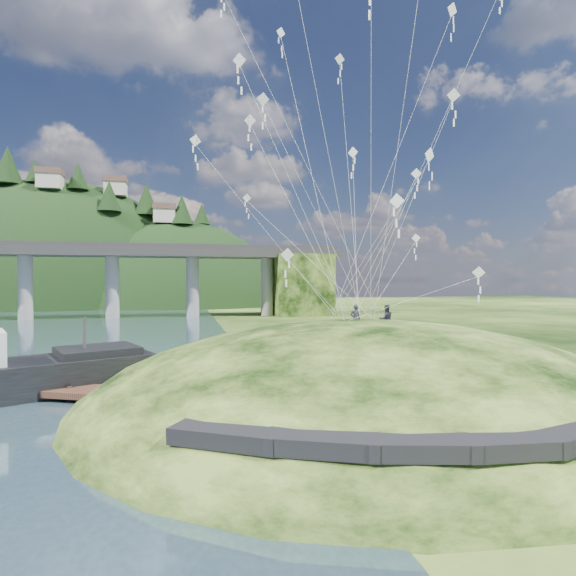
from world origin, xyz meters
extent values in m
plane|color=black|center=(0.00, 0.00, 0.00)|extent=(320.00, 320.00, 0.00)
ellipsoid|color=black|center=(8.00, 2.00, -1.50)|extent=(36.00, 32.00, 13.00)
cube|color=black|center=(-1.50, -8.00, 2.03)|extent=(4.32, 3.62, 0.71)
cube|color=black|center=(1.50, -9.65, 2.09)|extent=(4.10, 2.97, 0.61)
cube|color=black|center=(4.50, -10.65, 2.08)|extent=(3.85, 2.37, 0.62)
cube|color=black|center=(7.50, -11.10, 2.04)|extent=(3.62, 1.83, 0.66)
cube|color=black|center=(10.50, -10.90, 2.05)|extent=(3.82, 2.27, 0.68)
cylinder|color=gray|center=(-32.00, 70.00, 6.50)|extent=(2.60, 2.60, 13.00)
cylinder|color=gray|center=(-16.50, 70.00, 6.50)|extent=(2.60, 2.60, 13.00)
cylinder|color=gray|center=(-1.00, 70.00, 6.50)|extent=(2.60, 2.60, 13.00)
cylinder|color=gray|center=(14.50, 70.00, 6.50)|extent=(2.60, 2.60, 13.00)
cube|color=black|center=(22.00, 70.00, 6.50)|extent=(12.00, 11.00, 13.00)
ellipsoid|color=black|center=(-40.00, 126.00, -6.00)|extent=(96.00, 68.00, 88.00)
ellipsoid|color=black|center=(-5.00, 118.00, -10.00)|extent=(76.00, 56.00, 72.00)
cone|color=black|center=(-49.87, 114.63, 39.23)|extent=(8.01, 8.01, 10.54)
cone|color=black|center=(-42.87, 114.06, 37.88)|extent=(4.97, 4.97, 6.54)
cone|color=black|center=(-31.40, 112.04, 36.68)|extent=(5.83, 5.83, 7.67)
cone|color=black|center=(-22.45, 107.08, 30.58)|extent=(6.47, 6.47, 8.51)
cone|color=black|center=(-13.22, 113.99, 31.23)|extent=(7.13, 7.13, 9.38)
cone|color=black|center=(-3.12, 109.03, 27.87)|extent=(6.56, 6.56, 8.63)
cone|color=black|center=(2.77, 114.63, 27.68)|extent=(4.88, 4.88, 6.42)
cube|color=beige|center=(-38.00, 110.00, 34.28)|extent=(6.00, 5.00, 4.00)
cube|color=brown|center=(-38.00, 110.00, 36.98)|extent=(6.40, 5.40, 1.60)
cube|color=beige|center=(-22.00, 116.00, 34.18)|extent=(6.00, 5.00, 4.00)
cube|color=brown|center=(-22.00, 116.00, 36.88)|extent=(6.40, 5.40, 1.60)
cube|color=beige|center=(-8.00, 110.00, 25.88)|extent=(6.00, 5.00, 4.00)
cube|color=brown|center=(-8.00, 110.00, 28.58)|extent=(6.40, 5.40, 1.60)
cube|color=black|center=(-8.97, 10.26, 2.51)|extent=(6.48, 6.02, 0.52)
cylinder|color=#2D2B2B|center=(-9.77, 9.92, 3.64)|extent=(0.21, 0.21, 2.60)
cube|color=#3C2218|center=(-3.80, 4.02, 0.51)|extent=(15.60, 8.84, 0.40)
cylinder|color=#3C2218|center=(-10.05, 6.82, 0.23)|extent=(0.34, 0.34, 1.14)
cylinder|color=#3C2218|center=(-6.93, 5.42, 0.23)|extent=(0.34, 0.34, 1.14)
cylinder|color=#3C2218|center=(-3.80, 4.02, 0.23)|extent=(0.34, 0.34, 1.14)
cylinder|color=#3C2218|center=(-0.68, 2.61, 0.23)|extent=(0.34, 0.34, 1.14)
cylinder|color=#3C2218|center=(2.44, 1.21, 0.23)|extent=(0.34, 0.34, 1.14)
imported|color=#22232E|center=(8.29, 4.38, 5.89)|extent=(0.74, 0.52, 1.93)
imported|color=#22232E|center=(10.33, 3.95, 5.88)|extent=(1.04, 0.85, 1.97)
cube|color=silver|center=(9.08, 9.81, 24.97)|extent=(0.83, 0.25, 0.82)
cube|color=silver|center=(9.08, 9.81, 24.38)|extent=(0.11, 0.06, 0.48)
cube|color=silver|center=(9.08, 9.81, 23.79)|extent=(0.11, 0.06, 0.48)
cube|color=silver|center=(9.08, 9.81, 23.20)|extent=(0.11, 0.06, 0.48)
cube|color=silver|center=(11.87, 2.80, 14.51)|extent=(0.63, 0.35, 0.68)
cube|color=silver|center=(11.87, 2.80, 14.03)|extent=(0.09, 0.04, 0.40)
cube|color=silver|center=(11.87, 2.80, 13.54)|extent=(0.09, 0.04, 0.40)
cube|color=silver|center=(11.87, 2.80, 13.05)|extent=(0.09, 0.04, 0.40)
cube|color=silver|center=(8.30, -4.83, 13.42)|extent=(0.64, 0.34, 0.69)
cube|color=silver|center=(8.30, -4.83, 12.93)|extent=(0.08, 0.07, 0.40)
cube|color=silver|center=(8.30, -4.83, 12.44)|extent=(0.08, 0.07, 0.40)
cube|color=silver|center=(8.30, -4.83, 11.95)|extent=(0.08, 0.07, 0.40)
cube|color=silver|center=(1.65, 7.68, 18.82)|extent=(0.83, 0.29, 0.84)
cube|color=silver|center=(1.65, 7.68, 18.21)|extent=(0.11, 0.03, 0.50)
cube|color=silver|center=(1.65, 7.68, 17.61)|extent=(0.11, 0.03, 0.50)
cube|color=silver|center=(1.65, 7.68, 17.00)|extent=(0.11, 0.03, 0.50)
cube|color=silver|center=(7.21, -3.69, 11.42)|extent=(0.56, 0.56, 0.74)
cube|color=silver|center=(7.21, -3.69, 10.89)|extent=(0.09, 0.07, 0.44)
cube|color=silver|center=(7.21, -3.69, 10.36)|extent=(0.09, 0.07, 0.44)
cube|color=silver|center=(7.21, -3.69, 9.83)|extent=(0.09, 0.07, 0.44)
cube|color=silver|center=(10.25, 9.89, 17.74)|extent=(0.62, 0.67, 0.86)
cube|color=silver|center=(10.25, 9.89, 17.12)|extent=(0.10, 0.08, 0.50)
cube|color=silver|center=(10.25, 9.89, 16.51)|extent=(0.10, 0.08, 0.50)
cube|color=silver|center=(10.25, 9.89, 15.89)|extent=(0.10, 0.08, 0.50)
cube|color=silver|center=(13.89, 1.97, 24.92)|extent=(0.84, 0.32, 0.86)
cube|color=silver|center=(13.89, 1.97, 24.30)|extent=(0.11, 0.08, 0.50)
cube|color=silver|center=(13.89, 1.97, 23.69)|extent=(0.11, 0.08, 0.50)
cube|color=silver|center=(13.89, 1.97, 23.07)|extent=(0.11, 0.08, 0.50)
cube|color=silver|center=(17.50, 4.04, 8.09)|extent=(0.80, 0.46, 0.86)
cube|color=silver|center=(17.50, 4.04, 7.46)|extent=(0.12, 0.05, 0.51)
cube|color=silver|center=(17.50, 4.04, 6.83)|extent=(0.12, 0.05, 0.51)
cube|color=silver|center=(17.50, 4.04, 6.21)|extent=(0.12, 0.05, 0.51)
cube|color=silver|center=(2.03, 4.69, 19.19)|extent=(0.82, 0.29, 0.79)
cube|color=silver|center=(2.03, 4.69, 18.61)|extent=(0.11, 0.04, 0.47)
cube|color=silver|center=(2.03, 4.69, 18.03)|extent=(0.11, 0.04, 0.47)
cube|color=silver|center=(2.03, 4.69, 17.45)|extent=(0.11, 0.04, 0.47)
cube|color=silver|center=(-2.19, 6.31, 16.72)|extent=(0.74, 0.34, 0.78)
cube|color=silver|center=(-2.19, 6.31, 16.16)|extent=(0.09, 0.08, 0.46)
cube|color=silver|center=(-2.19, 6.31, 15.61)|extent=(0.09, 0.08, 0.46)
cube|color=silver|center=(-2.19, 6.31, 15.05)|extent=(0.09, 0.08, 0.46)
cube|color=silver|center=(3.47, 5.89, 24.24)|extent=(0.66, 0.29, 0.70)
cube|color=silver|center=(3.47, 5.89, 23.75)|extent=(0.09, 0.06, 0.40)
cube|color=silver|center=(3.47, 5.89, 23.26)|extent=(0.09, 0.06, 0.40)
cube|color=silver|center=(3.47, 5.89, 22.76)|extent=(0.09, 0.06, 0.40)
cube|color=silver|center=(5.73, -3.89, 20.74)|extent=(0.11, 0.04, 0.47)
cube|color=silver|center=(5.73, -3.89, 20.16)|extent=(0.11, 0.04, 0.47)
cube|color=silver|center=(0.50, 4.50, 21.40)|extent=(0.80, 0.40, 0.84)
cube|color=silver|center=(0.50, 4.50, 20.79)|extent=(0.11, 0.04, 0.50)
cube|color=silver|center=(0.50, 4.50, 20.18)|extent=(0.11, 0.04, 0.50)
cube|color=silver|center=(0.50, 4.50, 19.57)|extent=(0.11, 0.04, 0.50)
cube|color=silver|center=(11.51, -1.85, 17.71)|extent=(0.71, 0.25, 0.71)
cube|color=silver|center=(11.51, -1.85, 17.19)|extent=(0.09, 0.02, 0.42)
cube|color=silver|center=(11.51, -1.85, 16.68)|extent=(0.09, 0.02, 0.42)
cube|color=silver|center=(11.51, -1.85, 16.16)|extent=(0.09, 0.02, 0.42)
cube|color=silver|center=(2.00, 11.86, 14.12)|extent=(0.68, 0.22, 0.66)
cube|color=silver|center=(2.00, 11.86, 13.64)|extent=(0.09, 0.03, 0.39)
cube|color=silver|center=(2.00, 11.86, 13.16)|extent=(0.09, 0.03, 0.39)
cube|color=silver|center=(2.00, 11.86, 12.68)|extent=(0.09, 0.03, 0.39)
cube|color=silver|center=(16.06, 10.29, 11.08)|extent=(0.49, 0.63, 0.74)
cube|color=silver|center=(16.06, 10.29, 10.53)|extent=(0.09, 0.07, 0.44)
cube|color=silver|center=(16.06, 10.29, 9.99)|extent=(0.09, 0.07, 0.44)
cube|color=silver|center=(16.06, 10.29, 9.45)|extent=(0.09, 0.07, 0.44)
cube|color=silver|center=(2.86, 1.32, 9.01)|extent=(0.78, 0.21, 0.77)
cube|color=silver|center=(2.86, 1.32, 8.46)|extent=(0.10, 0.05, 0.45)
cube|color=silver|center=(2.86, 1.32, 7.91)|extent=(0.10, 0.05, 0.45)
cube|color=silver|center=(2.86, 1.32, 7.36)|extent=(0.10, 0.05, 0.45)
cube|color=silver|center=(-0.91, 1.05, 22.56)|extent=(0.09, 0.03, 0.41)
cube|color=silver|center=(-0.91, 1.05, 22.05)|extent=(0.09, 0.03, 0.41)
cube|color=silver|center=(17.26, 1.75, 25.63)|extent=(0.10, 0.05, 0.44)
cube|color=silver|center=(17.26, 1.75, 25.10)|extent=(0.10, 0.05, 0.44)
camera|label=1|loc=(-3.06, -23.94, 7.54)|focal=28.00mm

